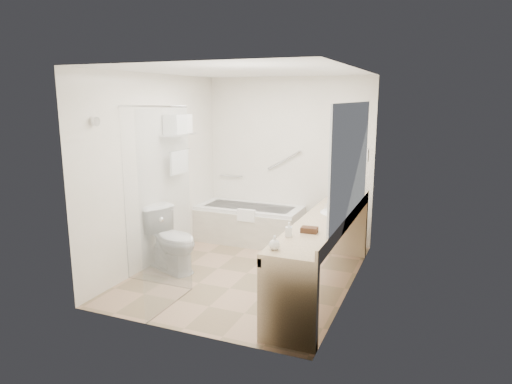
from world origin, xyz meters
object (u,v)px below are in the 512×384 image
at_px(bathtub, 249,224).
at_px(amenity_basket, 309,230).
at_px(toilet, 171,240).
at_px(water_bottle_left, 335,200).
at_px(vanity_counter, 324,238).

distance_m(bathtub, amenity_basket, 2.51).
bearing_deg(toilet, water_bottle_left, -47.86).
distance_m(vanity_counter, toilet, 1.99).
height_order(bathtub, water_bottle_left, water_bottle_left).
bearing_deg(water_bottle_left, toilet, -159.56).
distance_m(bathtub, toilet, 1.56).
bearing_deg(water_bottle_left, amenity_basket, -90.04).
bearing_deg(amenity_basket, vanity_counter, 86.95).
bearing_deg(toilet, amenity_basket, -80.98).
distance_m(bathtub, water_bottle_left, 1.81).
distance_m(vanity_counter, water_bottle_left, 0.69).
bearing_deg(vanity_counter, toilet, -177.02).
relative_size(vanity_counter, water_bottle_left, 13.08).
bearing_deg(vanity_counter, water_bottle_left, 92.57).
xyz_separation_m(toilet, amenity_basket, (1.95, -0.44, 0.48)).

